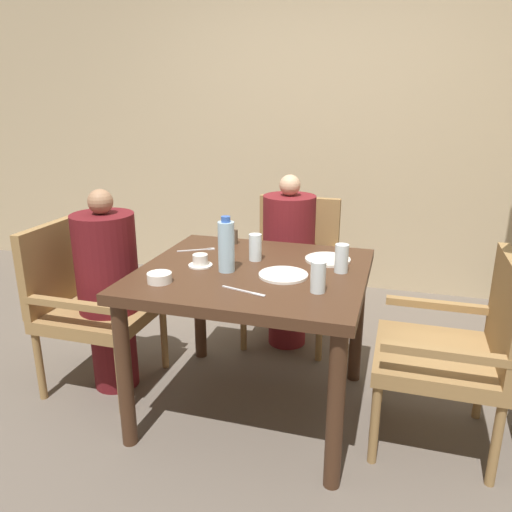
% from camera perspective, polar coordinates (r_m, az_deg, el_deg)
% --- Properties ---
extents(ground_plane, '(16.00, 16.00, 0.00)m').
position_cam_1_polar(ground_plane, '(2.70, -0.31, -16.86)').
color(ground_plane, '#60564C').
extents(wall_back, '(8.00, 0.06, 2.80)m').
position_cam_1_polar(wall_back, '(4.13, 7.81, 15.70)').
color(wall_back, tan).
rests_on(wall_back, ground_plane).
extents(dining_table, '(1.06, 0.98, 0.76)m').
position_cam_1_polar(dining_table, '(2.39, -0.33, -3.88)').
color(dining_table, '#422819').
rests_on(dining_table, ground_plane).
extents(chair_left_side, '(0.54, 0.54, 0.90)m').
position_cam_1_polar(chair_left_side, '(2.85, -18.78, -4.59)').
color(chair_left_side, olive).
rests_on(chair_left_side, ground_plane).
extents(diner_in_left_chair, '(0.32, 0.32, 1.10)m').
position_cam_1_polar(diner_in_left_chair, '(2.75, -16.47, -3.68)').
color(diner_in_left_chair, '#5B1419').
rests_on(diner_in_left_chair, ground_plane).
extents(chair_far_side, '(0.54, 0.54, 0.90)m').
position_cam_1_polar(chair_far_side, '(3.27, 4.26, -0.82)').
color(chair_far_side, olive).
rests_on(chair_far_side, ground_plane).
extents(diner_in_far_chair, '(0.32, 0.32, 1.10)m').
position_cam_1_polar(diner_in_far_chair, '(3.11, 3.72, -0.47)').
color(diner_in_far_chair, maroon).
rests_on(diner_in_far_chair, ground_plane).
extents(chair_right_side, '(0.54, 0.54, 0.90)m').
position_cam_1_polar(chair_right_side, '(2.39, 22.14, -9.43)').
color(chair_right_side, olive).
rests_on(chair_right_side, ground_plane).
extents(plate_main_left, '(0.22, 0.22, 0.01)m').
position_cam_1_polar(plate_main_left, '(2.50, 8.20, -0.39)').
color(plate_main_left, white).
rests_on(plate_main_left, dining_table).
extents(plate_main_right, '(0.22, 0.22, 0.01)m').
position_cam_1_polar(plate_main_right, '(2.27, 3.14, -2.18)').
color(plate_main_right, white).
rests_on(plate_main_right, dining_table).
extents(teacup_with_saucer, '(0.12, 0.12, 0.06)m').
position_cam_1_polar(teacup_with_saucer, '(2.41, -6.38, -0.59)').
color(teacup_with_saucer, white).
rests_on(teacup_with_saucer, dining_table).
extents(bowl_small, '(0.11, 0.11, 0.04)m').
position_cam_1_polar(bowl_small, '(2.23, -10.97, -2.44)').
color(bowl_small, white).
rests_on(bowl_small, dining_table).
extents(water_bottle, '(0.08, 0.08, 0.26)m').
position_cam_1_polar(water_bottle, '(2.30, -3.42, 1.15)').
color(water_bottle, '#A3C6DB').
rests_on(water_bottle, dining_table).
extents(glass_tall_near, '(0.06, 0.06, 0.13)m').
position_cam_1_polar(glass_tall_near, '(2.47, -0.09, 1.00)').
color(glass_tall_near, silver).
rests_on(glass_tall_near, dining_table).
extents(glass_tall_mid, '(0.06, 0.06, 0.13)m').
position_cam_1_polar(glass_tall_mid, '(2.08, 7.12, -2.38)').
color(glass_tall_mid, silver).
rests_on(glass_tall_mid, dining_table).
extents(glass_tall_far, '(0.06, 0.06, 0.13)m').
position_cam_1_polar(glass_tall_far, '(2.33, 9.74, -0.27)').
color(glass_tall_far, silver).
rests_on(glass_tall_far, dining_table).
extents(salt_shaker, '(0.03, 0.03, 0.09)m').
position_cam_1_polar(salt_shaker, '(2.77, -3.16, 2.32)').
color(salt_shaker, white).
rests_on(salt_shaker, dining_table).
extents(pepper_shaker, '(0.03, 0.03, 0.08)m').
position_cam_1_polar(pepper_shaker, '(2.76, -2.39, 2.22)').
color(pepper_shaker, '#4C3D2D').
rests_on(pepper_shaker, dining_table).
extents(fork_beside_plate, '(0.18, 0.12, 0.00)m').
position_cam_1_polar(fork_beside_plate, '(2.66, -6.42, 0.72)').
color(fork_beside_plate, silver).
rests_on(fork_beside_plate, dining_table).
extents(knife_beside_plate, '(0.21, 0.07, 0.00)m').
position_cam_1_polar(knife_beside_plate, '(2.08, -1.19, -4.07)').
color(knife_beside_plate, silver).
rests_on(knife_beside_plate, dining_table).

